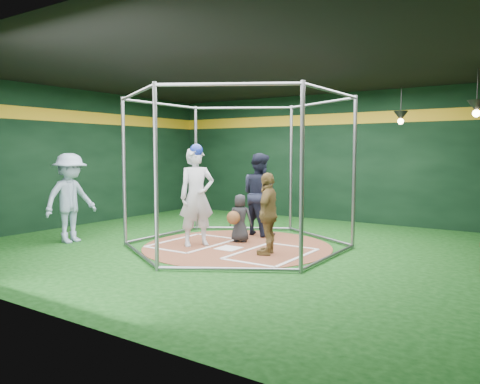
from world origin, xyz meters
The scene contains 13 objects.
room_shell centered at (0.00, 0.01, 1.75)m, with size 10.10×9.10×3.53m.
clay_disc centered at (0.00, 0.00, 0.01)m, with size 3.80×3.80×0.01m, color brown.
home_plate centered at (0.00, -0.30, 0.02)m, with size 0.43×0.43×0.01m, color white.
batter_box_left centered at (-0.95, -0.25, 0.02)m, with size 1.17×1.77×0.01m.
batter_box_right centered at (0.95, -0.25, 0.02)m, with size 1.17×1.77×0.01m.
batting_cage centered at (0.00, 0.00, 1.50)m, with size 4.05×4.67×3.00m.
pendant_lamp_near centered at (2.20, 3.60, 2.74)m, with size 0.34×0.34×0.90m.
pendant_lamp_far centered at (4.00, 2.00, 2.74)m, with size 0.34×0.34×0.90m.
batter_figure centered at (-0.71, -0.40, 1.03)m, with size 0.79×0.87×2.06m.
visitor_leopard centered at (0.89, -0.29, 0.77)m, with size 0.89×0.37×1.52m, color #A58647.
catcher_figure centered at (-0.21, 0.39, 0.52)m, with size 0.58×0.63×1.01m.
umpire centered at (-0.30, 1.35, 0.95)m, with size 0.91×0.71×1.87m, color black.
bystander_blue centered at (-3.18, -1.57, 0.94)m, with size 1.21×0.70×1.88m, color #90A6BE.
Camera 1 is at (5.22, -7.70, 1.92)m, focal length 35.00 mm.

